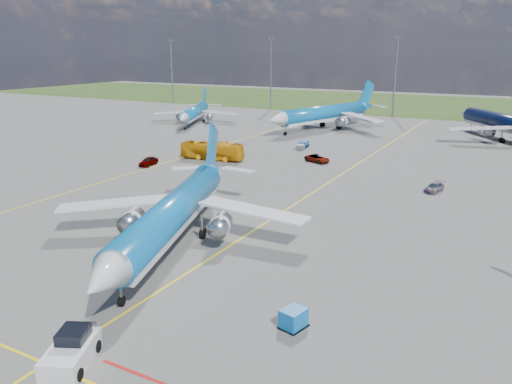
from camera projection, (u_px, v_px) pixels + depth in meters
The scene contains 15 objects.
ground at pixel (217, 254), 48.49m from camera, with size 400.00×400.00×0.00m, color #50504E.
grass_strip at pixel (449, 106), 175.16m from camera, with size 400.00×80.00×0.01m, color #2D4719.
taxiway_lines at pixel (322, 187), 71.80m from camera, with size 60.25×160.00×0.02m.
floodlight_masts at pixel (471, 75), 133.32m from camera, with size 202.20×0.50×22.70m.
bg_jet_nw at pixel (195, 124), 133.32m from camera, with size 25.04×32.86×8.61m, color #0C69AE, non-canonical shape.
bg_jet_nnw at pixel (324, 129), 124.16m from camera, with size 32.18×42.24×11.06m, color #0C69AE, non-canonical shape.
bg_jet_n at pixel (505, 140), 108.85m from camera, with size 31.15×40.89×10.71m, color #061239, non-canonical shape.
main_airliner at pixel (174, 245), 50.70m from camera, with size 28.91×37.95×9.94m, color #0C69AE, non-canonical shape.
pushback_tug at pixel (71, 351), 31.43m from camera, with size 4.01×6.25×2.13m.
uld_container at pixel (293, 318), 35.60m from camera, with size 1.40×1.75×1.40m, color #0D62B8.
apron_bus at pixel (212, 151), 89.57m from camera, with size 2.70×11.55×3.22m, color orange.
service_car_a at pixel (148, 161), 85.18m from camera, with size 1.75×4.36×1.48m, color #999999.
service_car_b at pixel (317, 159), 87.70m from camera, with size 2.18×4.72×1.31m, color #999999.
service_car_c at pixel (434, 187), 69.72m from camera, with size 1.66×4.08×1.18m, color #999999.
baggage_tug_c at pixel (303, 145), 100.37m from camera, with size 2.41×5.56×1.21m.
Camera 1 is at (24.81, -37.66, 19.21)m, focal length 35.00 mm.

